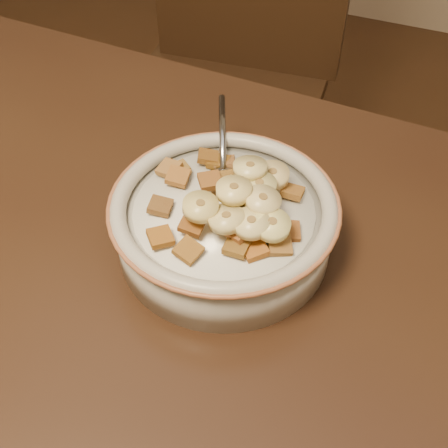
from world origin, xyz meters
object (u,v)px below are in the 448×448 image
at_px(cereal_bowl, 224,228).
at_px(spoon, 223,183).
at_px(chair, 214,96).
at_px(table, 30,354).

distance_m(cereal_bowl, spoon, 0.04).
height_order(chair, cereal_bowl, chair).
xyz_separation_m(table, chair, (-0.16, 0.76, -0.25)).
bearing_deg(spoon, chair, -89.03).
bearing_deg(cereal_bowl, table, -124.20).
relative_size(chair, spoon, 20.01).
relative_size(table, chair, 1.45).
height_order(table, chair, chair).
bearing_deg(chair, table, -83.64).
xyz_separation_m(table, spoon, (0.10, 0.20, 0.07)).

